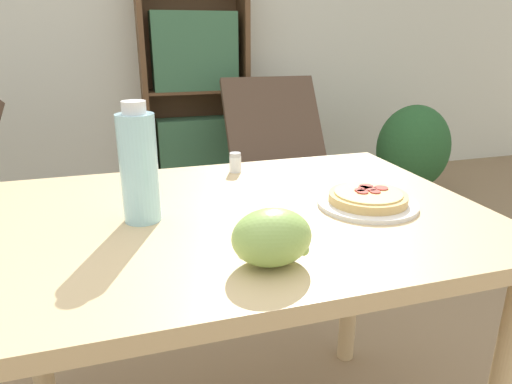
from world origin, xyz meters
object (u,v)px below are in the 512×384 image
Objects in this scene: pizza_on_plate at (368,200)px; grape_bunch at (271,237)px; drink_bottle at (139,166)px; bookshelf at (196,100)px; lounge_chair_far at (280,175)px; potted_plant_floor at (413,151)px; salt_shaker at (235,163)px.

pizza_on_plate is 0.37m from grape_bunch.
grape_bunch is at bearing -146.55° from pizza_on_plate.
drink_bottle is (-0.51, 0.07, 0.10)m from pizza_on_plate.
bookshelf is (0.33, 2.68, -0.13)m from grape_bunch.
drink_bottle is at bearing -115.81° from lounge_chair_far.
lounge_chair_far is at bearing -179.44° from potted_plant_floor.
drink_bottle is at bearing -133.97° from salt_shaker.
grape_bunch is 0.16× the size of lounge_chair_far.
potted_plant_floor is at bearing 3.45° from lounge_chair_far.
pizza_on_plate is at bearing -57.53° from salt_shaker.
bookshelf is at bearing 154.06° from potted_plant_floor.
bookshelf reaches higher than salt_shaker.
bookshelf reaches higher than grape_bunch.
lounge_chair_far is 0.90m from bookshelf.
pizza_on_plate is 1.64× the size of grape_bunch.
salt_shaker is at bearing -111.93° from lounge_chair_far.
potted_plant_floor is (1.43, 1.79, -0.42)m from pizza_on_plate.
grape_bunch is at bearing -131.01° from potted_plant_floor.
bookshelf reaches higher than lounge_chair_far.
drink_bottle is 0.37× the size of potted_plant_floor.
salt_shaker is at bearing 46.03° from drink_bottle.
bookshelf is 2.18× the size of potted_plant_floor.
potted_plant_floor is (1.73, 1.99, -0.45)m from grape_bunch.
pizza_on_plate is at bearing 33.45° from grape_bunch.
bookshelf reaches higher than potted_plant_floor.
lounge_chair_far is 1.00m from potted_plant_floor.
salt_shaker is 2.23m from potted_plant_floor.
potted_plant_floor is at bearing 51.45° from pizza_on_plate.
lounge_chair_far is (0.94, 1.72, -0.61)m from drink_bottle.
drink_bottle is 0.17× the size of bookshelf.
grape_bunch reaches higher than potted_plant_floor.
grape_bunch is at bearing -53.12° from drink_bottle.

